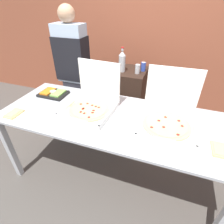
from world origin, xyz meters
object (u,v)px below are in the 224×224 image
at_px(pizza_box_far_right, 92,103).
at_px(soda_can_colored, 143,67).
at_px(paper_plate_front_left, 220,151).
at_px(veggie_tray, 53,93).
at_px(pizza_box_near_right, 168,116).
at_px(soda_can_silver, 138,69).
at_px(paper_plate_front_right, 14,114).
at_px(soda_bottle, 122,61).
at_px(person_server_vest, 73,69).

xyz_separation_m(pizza_box_far_right, soda_can_colored, (0.33, 0.99, 0.09)).
height_order(paper_plate_front_left, veggie_tray, veggie_tray).
relative_size(pizza_box_near_right, soda_can_silver, 4.12).
distance_m(paper_plate_front_left, soda_can_silver, 1.43).
xyz_separation_m(paper_plate_front_right, soda_bottle, (0.75, 1.24, 0.24)).
xyz_separation_m(pizza_box_far_right, soda_bottle, (0.06, 0.88, 0.18)).
height_order(pizza_box_near_right, soda_can_colored, pizza_box_near_right).
bearing_deg(soda_can_colored, pizza_box_near_right, -66.63).
bearing_deg(paper_plate_front_right, soda_bottle, 58.79).
xyz_separation_m(paper_plate_front_left, soda_bottle, (-1.12, 1.10, 0.24)).
height_order(pizza_box_near_right, paper_plate_front_right, pizza_box_near_right).
height_order(paper_plate_front_right, soda_bottle, soda_bottle).
bearing_deg(soda_can_silver, pizza_box_near_right, -60.95).
bearing_deg(soda_bottle, pizza_box_near_right, -51.15).
xyz_separation_m(soda_bottle, soda_can_silver, (0.22, -0.01, -0.08)).
distance_m(paper_plate_front_right, soda_can_colored, 1.70).
relative_size(paper_plate_front_left, paper_plate_front_right, 0.98).
bearing_deg(soda_bottle, person_server_vest, -159.93).
bearing_deg(paper_plate_front_left, soda_bottle, 135.47).
bearing_deg(soda_can_colored, soda_bottle, -157.93).
relative_size(paper_plate_front_left, veggie_tray, 0.70).
bearing_deg(person_server_vest, soda_can_silver, -165.20).
height_order(pizza_box_near_right, paper_plate_front_left, pizza_box_near_right).
distance_m(veggie_tray, soda_bottle, 1.00).
bearing_deg(soda_can_silver, paper_plate_front_right, -128.26).
bearing_deg(person_server_vest, soda_bottle, -159.93).
xyz_separation_m(pizza_box_far_right, person_server_vest, (-0.58, 0.65, 0.06)).
xyz_separation_m(soda_bottle, soda_can_colored, (0.28, 0.11, -0.08)).
height_order(paper_plate_front_left, soda_bottle, soda_bottle).
height_order(pizza_box_far_right, soda_bottle, pizza_box_far_right).
relative_size(pizza_box_far_right, soda_bottle, 1.57).
bearing_deg(pizza_box_far_right, soda_can_silver, 76.54).
bearing_deg(pizza_box_near_right, paper_plate_front_right, -167.28).
bearing_deg(person_server_vest, soda_can_colored, -159.31).
height_order(paper_plate_front_left, soda_can_colored, soda_can_colored).
height_order(veggie_tray, person_server_vest, person_server_vest).
relative_size(pizza_box_far_right, person_server_vest, 0.29).
height_order(pizza_box_far_right, person_server_vest, person_server_vest).
height_order(pizza_box_near_right, person_server_vest, person_server_vest).
distance_m(pizza_box_far_right, soda_bottle, 0.90).
bearing_deg(pizza_box_far_right, paper_plate_front_left, -6.60).
xyz_separation_m(paper_plate_front_left, veggie_tray, (-1.75, 0.36, 0.01)).
distance_m(paper_plate_front_left, person_server_vest, 1.96).
xyz_separation_m(pizza_box_far_right, paper_plate_front_left, (1.18, -0.22, -0.07)).
xyz_separation_m(paper_plate_front_left, person_server_vest, (-1.75, 0.87, 0.13)).
distance_m(soda_can_silver, soda_can_colored, 0.13).
height_order(pizza_box_far_right, soda_can_colored, pizza_box_far_right).
bearing_deg(pizza_box_near_right, paper_plate_front_left, -30.02).
distance_m(paper_plate_front_right, soda_can_silver, 1.58).
xyz_separation_m(pizza_box_far_right, pizza_box_near_right, (0.76, 0.01, 0.00)).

